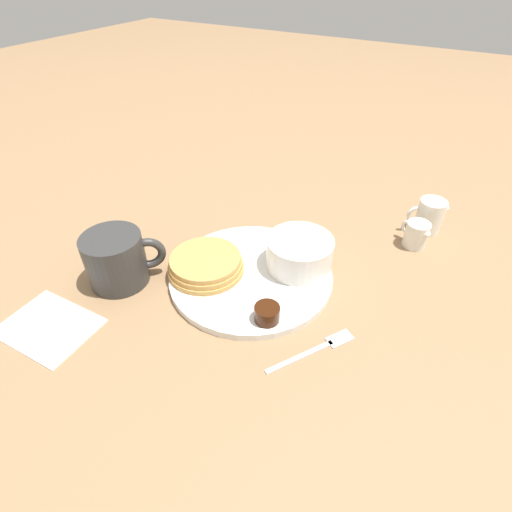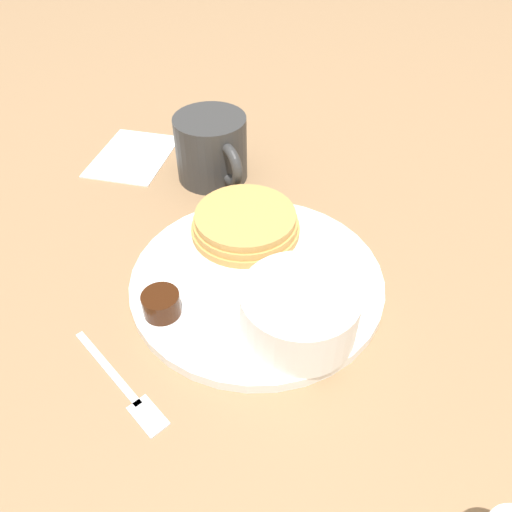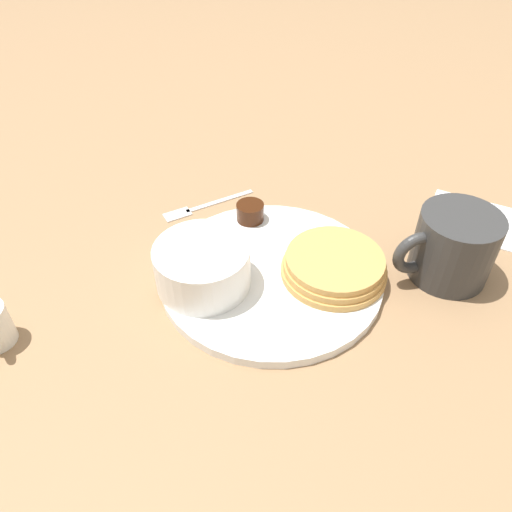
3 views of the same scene
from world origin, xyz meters
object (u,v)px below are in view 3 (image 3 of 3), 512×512
Objects in this scene: plate at (271,274)px; coffee_mug at (452,247)px; bowl at (202,265)px; fork at (199,207)px.

coffee_mug is (0.18, 0.11, 0.04)m from plate.
bowl is (-0.06, -0.06, 0.03)m from plate.
bowl is at bearing -145.52° from coffee_mug.
coffee_mug is at bearing 31.10° from plate.
coffee_mug reaches higher than bowl.
bowl is 1.01× the size of coffee_mug.
coffee_mug is 0.34m from fork.
bowl is at bearing -136.74° from plate.
coffee_mug is at bearing 5.56° from fork.
fork is at bearing 153.93° from plate.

